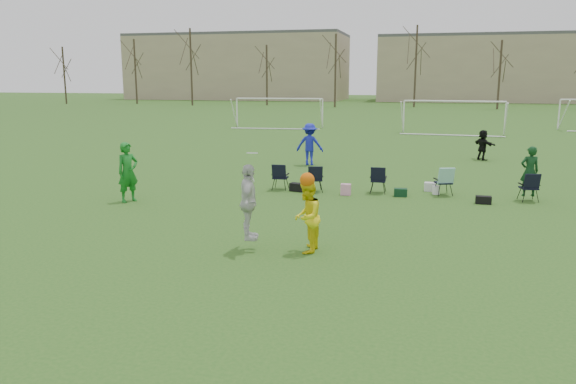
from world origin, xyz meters
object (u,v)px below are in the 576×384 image
(goal_mid, at_px, (454,108))
(center_contest, at_px, (280,209))
(goal_left, at_px, (279,104))
(fielder_black, at_px, (483,145))
(fielder_blue, at_px, (310,144))
(fielder_green_near, at_px, (128,172))

(goal_mid, bearing_deg, center_contest, -95.08)
(center_contest, relative_size, goal_left, 0.32)
(goal_mid, bearing_deg, fielder_black, -82.07)
(fielder_blue, height_order, center_contest, center_contest)
(fielder_green_near, bearing_deg, center_contest, -91.14)
(fielder_green_near, relative_size, center_contest, 0.84)
(fielder_black, xyz_separation_m, goal_mid, (-0.97, 14.14, 1.16))
(fielder_black, relative_size, goal_left, 0.21)
(fielder_black, distance_m, goal_left, 22.05)
(fielder_green_near, relative_size, fielder_black, 1.31)
(fielder_green_near, distance_m, fielder_black, 18.05)
(fielder_blue, bearing_deg, goal_mid, -114.12)
(goal_left, bearing_deg, fielder_green_near, -89.86)
(fielder_green_near, relative_size, fielder_blue, 1.01)
(fielder_green_near, height_order, center_contest, center_contest)
(center_contest, height_order, goal_mid, goal_mid)
(goal_left, bearing_deg, fielder_black, -52.15)
(fielder_green_near, distance_m, center_contest, 7.55)
(center_contest, xyz_separation_m, goal_mid, (5.03, 31.44, 0.89))
(fielder_blue, relative_size, goal_left, 0.27)
(fielder_blue, height_order, goal_left, goal_left)
(fielder_black, bearing_deg, goal_left, 7.79)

